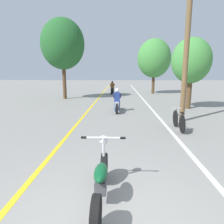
{
  "coord_description": "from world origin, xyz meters",
  "views": [
    {
      "loc": [
        0.26,
        -2.6,
        2.34
      ],
      "look_at": [
        -0.02,
        4.63,
        0.9
      ],
      "focal_mm": 32.0,
      "sensor_mm": 36.0,
      "label": 1
    }
  ],
  "objects_px": {
    "roadside_tree_right_near": "(191,61)",
    "motorcycle_rider_lead": "(117,103)",
    "roadside_tree_left": "(63,44)",
    "bicycle_parked": "(179,121)",
    "motorcycle_foreground": "(101,180)",
    "utility_pole": "(186,51)",
    "roadside_tree_right_far": "(154,58)",
    "motorcycle_rider_far": "(112,89)"
  },
  "relations": [
    {
      "from": "roadside_tree_left",
      "to": "motorcycle_foreground",
      "type": "bearing_deg",
      "value": -72.33
    },
    {
      "from": "motorcycle_foreground",
      "to": "motorcycle_rider_lead",
      "type": "xyz_separation_m",
      "value": [
        0.17,
        8.68,
        0.11
      ]
    },
    {
      "from": "roadside_tree_left",
      "to": "motorcycle_rider_far",
      "type": "relative_size",
      "value": 3.23
    },
    {
      "from": "motorcycle_foreground",
      "to": "motorcycle_rider_far",
      "type": "bearing_deg",
      "value": 91.52
    },
    {
      "from": "motorcycle_foreground",
      "to": "bicycle_parked",
      "type": "distance_m",
      "value": 5.58
    },
    {
      "from": "roadside_tree_right_near",
      "to": "roadside_tree_right_far",
      "type": "relative_size",
      "value": 0.76
    },
    {
      "from": "roadside_tree_right_near",
      "to": "motorcycle_foreground",
      "type": "xyz_separation_m",
      "value": [
        -4.84,
        -9.9,
        -2.63
      ]
    },
    {
      "from": "roadside_tree_right_far",
      "to": "bicycle_parked",
      "type": "relative_size",
      "value": 3.52
    },
    {
      "from": "roadside_tree_right_far",
      "to": "roadside_tree_right_near",
      "type": "bearing_deg",
      "value": -85.48
    },
    {
      "from": "utility_pole",
      "to": "motorcycle_rider_far",
      "type": "relative_size",
      "value": 2.99
    },
    {
      "from": "roadside_tree_right_far",
      "to": "utility_pole",
      "type": "bearing_deg",
      "value": -93.11
    },
    {
      "from": "utility_pole",
      "to": "motorcycle_foreground",
      "type": "xyz_separation_m",
      "value": [
        -3.36,
        -6.34,
        -2.87
      ]
    },
    {
      "from": "roadside_tree_right_far",
      "to": "motorcycle_rider_far",
      "type": "distance_m",
      "value": 5.7
    },
    {
      "from": "utility_pole",
      "to": "motorcycle_foreground",
      "type": "distance_m",
      "value": 7.73
    },
    {
      "from": "utility_pole",
      "to": "bicycle_parked",
      "type": "xyz_separation_m",
      "value": [
        -0.59,
        -1.5,
        -2.91
      ]
    },
    {
      "from": "roadside_tree_right_far",
      "to": "motorcycle_rider_lead",
      "type": "height_order",
      "value": "roadside_tree_right_far"
    },
    {
      "from": "roadside_tree_left",
      "to": "motorcycle_rider_lead",
      "type": "height_order",
      "value": "roadside_tree_left"
    },
    {
      "from": "motorcycle_foreground",
      "to": "motorcycle_rider_lead",
      "type": "bearing_deg",
      "value": 88.91
    },
    {
      "from": "utility_pole",
      "to": "roadside_tree_right_near",
      "type": "height_order",
      "value": "utility_pole"
    },
    {
      "from": "motorcycle_rider_lead",
      "to": "motorcycle_rider_far",
      "type": "distance_m",
      "value": 10.12
    },
    {
      "from": "roadside_tree_right_far",
      "to": "motorcycle_foreground",
      "type": "height_order",
      "value": "roadside_tree_right_far"
    },
    {
      "from": "motorcycle_rider_lead",
      "to": "bicycle_parked",
      "type": "xyz_separation_m",
      "value": [
        2.61,
        -3.83,
        -0.15
      ]
    },
    {
      "from": "roadside_tree_left",
      "to": "roadside_tree_right_near",
      "type": "bearing_deg",
      "value": -26.25
    },
    {
      "from": "roadside_tree_right_far",
      "to": "motorcycle_foreground",
      "type": "relative_size",
      "value": 2.79
    },
    {
      "from": "utility_pole",
      "to": "roadside_tree_right_far",
      "type": "relative_size",
      "value": 1.07
    },
    {
      "from": "roadside_tree_left",
      "to": "motorcycle_rider_lead",
      "type": "bearing_deg",
      "value": -50.8
    },
    {
      "from": "roadside_tree_left",
      "to": "bicycle_parked",
      "type": "distance_m",
      "value": 12.98
    },
    {
      "from": "roadside_tree_right_near",
      "to": "roadside_tree_right_far",
      "type": "bearing_deg",
      "value": 94.52
    },
    {
      "from": "roadside_tree_right_near",
      "to": "roadside_tree_left",
      "type": "distance_m",
      "value": 10.7
    },
    {
      "from": "roadside_tree_right_far",
      "to": "motorcycle_rider_lead",
      "type": "bearing_deg",
      "value": -109.86
    },
    {
      "from": "utility_pole",
      "to": "motorcycle_rider_far",
      "type": "height_order",
      "value": "utility_pole"
    },
    {
      "from": "roadside_tree_right_far",
      "to": "motorcycle_foreground",
      "type": "bearing_deg",
      "value": -101.8
    },
    {
      "from": "motorcycle_rider_far",
      "to": "motorcycle_foreground",
      "type": "bearing_deg",
      "value": -88.48
    },
    {
      "from": "bicycle_parked",
      "to": "roadside_tree_left",
      "type": "bearing_deg",
      "value": 127.32
    },
    {
      "from": "roadside_tree_right_near",
      "to": "motorcycle_rider_lead",
      "type": "height_order",
      "value": "roadside_tree_right_near"
    },
    {
      "from": "motorcycle_foreground",
      "to": "motorcycle_rider_far",
      "type": "distance_m",
      "value": 18.78
    },
    {
      "from": "utility_pole",
      "to": "motorcycle_rider_far",
      "type": "distance_m",
      "value": 13.31
    },
    {
      "from": "roadside_tree_left",
      "to": "bicycle_parked",
      "type": "bearing_deg",
      "value": -52.68
    },
    {
      "from": "roadside_tree_right_far",
      "to": "motorcycle_rider_far",
      "type": "relative_size",
      "value": 2.79
    },
    {
      "from": "motorcycle_foreground",
      "to": "motorcycle_rider_lead",
      "type": "distance_m",
      "value": 8.68
    },
    {
      "from": "roadside_tree_right_near",
      "to": "motorcycle_rider_far",
      "type": "distance_m",
      "value": 10.66
    },
    {
      "from": "bicycle_parked",
      "to": "roadside_tree_right_far",
      "type": "bearing_deg",
      "value": 84.92
    }
  ]
}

